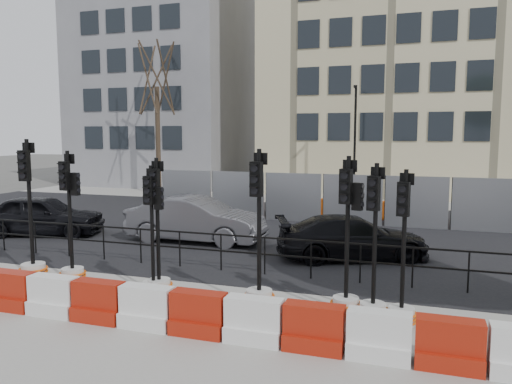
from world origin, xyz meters
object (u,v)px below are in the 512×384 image
(car_a, at_px, (42,215))
(car_c, at_px, (352,238))
(traffic_signal_a, at_px, (32,252))
(traffic_signal_h, at_px, (402,294))
(traffic_signal_d, at_px, (153,266))

(car_a, distance_m, car_c, 10.91)
(traffic_signal_a, distance_m, car_a, 5.88)
(traffic_signal_h, height_order, car_c, traffic_signal_h)
(traffic_signal_a, height_order, car_c, traffic_signal_a)
(traffic_signal_d, bearing_deg, traffic_signal_h, -0.22)
(car_c, bearing_deg, car_a, 67.78)
(traffic_signal_a, relative_size, car_c, 0.74)
(traffic_signal_h, relative_size, car_a, 0.65)
(traffic_signal_a, distance_m, traffic_signal_d, 3.46)
(car_c, bearing_deg, traffic_signal_a, 100.13)
(traffic_signal_a, distance_m, traffic_signal_h, 8.73)
(traffic_signal_a, height_order, car_a, traffic_signal_a)
(traffic_signal_d, height_order, traffic_signal_h, traffic_signal_h)
(traffic_signal_a, xyz_separation_m, traffic_signal_h, (8.73, -0.21, -0.11))
(traffic_signal_d, xyz_separation_m, traffic_signal_h, (5.27, -0.04, -0.09))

